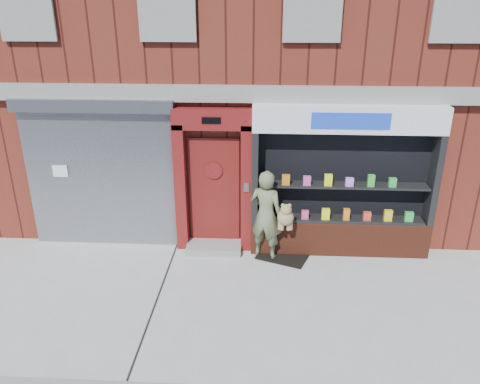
{
  "coord_description": "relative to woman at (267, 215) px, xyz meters",
  "views": [
    {
      "loc": [
        0.23,
        -6.62,
        4.74
      ],
      "look_at": [
        -0.18,
        1.0,
        1.59
      ],
      "focal_mm": 35.0,
      "sensor_mm": 36.0,
      "label": 1
    }
  ],
  "objects": [
    {
      "name": "shutter_bay",
      "position": [
        -3.31,
        0.39,
        0.81
      ],
      "size": [
        3.1,
        0.3,
        3.04
      ],
      "color": "gray",
      "rests_on": "ground"
    },
    {
      "name": "red_door_bay",
      "position": [
        -1.06,
        0.32,
        0.55
      ],
      "size": [
        1.52,
        0.58,
        2.9
      ],
      "color": "#5E1010",
      "rests_on": "ground"
    },
    {
      "name": "pharmacy_bay",
      "position": [
        1.43,
        0.28,
        0.47
      ],
      "size": [
        3.5,
        0.41,
        3.0
      ],
      "color": "maroon",
      "rests_on": "ground"
    },
    {
      "name": "ground",
      "position": [
        -0.31,
        -1.54,
        -0.91
      ],
      "size": [
        80.0,
        80.0,
        0.0
      ],
      "primitive_type": "plane",
      "color": "#9E9E99",
      "rests_on": "ground"
    },
    {
      "name": "woman",
      "position": [
        0.0,
        0.0,
        0.0
      ],
      "size": [
        0.91,
        0.64,
        1.8
      ],
      "color": "#656E48",
      "rests_on": "ground"
    },
    {
      "name": "building",
      "position": [
        -0.31,
        4.46,
        3.09
      ],
      "size": [
        12.0,
        8.16,
        8.0
      ],
      "color": "maroon",
      "rests_on": "ground"
    },
    {
      "name": "doormat",
      "position": [
        0.33,
        0.01,
        -0.9
      ],
      "size": [
        1.14,
        0.98,
        0.02
      ],
      "primitive_type": "cube",
      "rotation": [
        0.0,
        0.0,
        -0.37
      ],
      "color": "black",
      "rests_on": "ground"
    }
  ]
}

